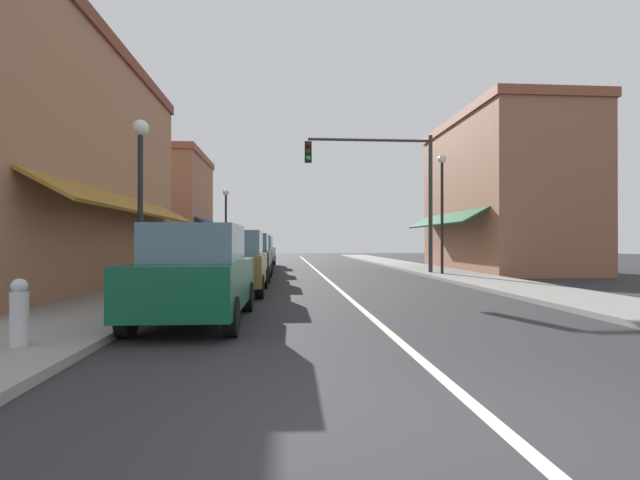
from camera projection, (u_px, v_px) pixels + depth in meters
ground_plane at (321, 275)px, 21.33m from camera, size 80.00×80.00×0.00m
sidewalk_left at (196, 274)px, 20.91m from camera, size 2.60×56.00×0.12m
sidewalk_right at (442, 273)px, 21.75m from camera, size 2.60×56.00×0.12m
lane_center_stripe at (321, 274)px, 21.33m from camera, size 0.14×52.00×0.01m
storefront_left_block at (40, 164)px, 14.66m from camera, size 6.00×14.20×7.67m
storefront_right_block at (502, 194)px, 24.05m from camera, size 6.23×10.20×7.70m
storefront_far_left at (159, 209)px, 30.58m from camera, size 6.96×8.20×7.08m
parked_car_nearest_left at (197, 274)px, 8.62m from camera, size 1.84×4.13×1.77m
parked_car_second_left at (234, 262)px, 13.52m from camera, size 1.80×4.11×1.77m
parked_car_third_left at (247, 257)px, 18.07m from camera, size 1.78×4.10×1.77m
parked_car_far_left at (255, 254)px, 23.15m from camera, size 1.84×4.13×1.77m
parked_car_distant_left at (259, 252)px, 28.39m from camera, size 1.88×4.15×1.77m
traffic_signal_mast_arm at (389, 179)px, 20.97m from camera, size 5.67×0.50×6.17m
street_lamp_left_near at (140, 178)px, 10.81m from camera, size 0.36×0.36×4.22m
street_lamp_right_mid at (442, 195)px, 20.15m from camera, size 0.36×0.36×5.14m
street_lamp_left_far at (226, 214)px, 26.39m from camera, size 0.36×0.36×4.37m
fire_hydrant at (19, 313)px, 6.14m from camera, size 0.22×0.22×0.87m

